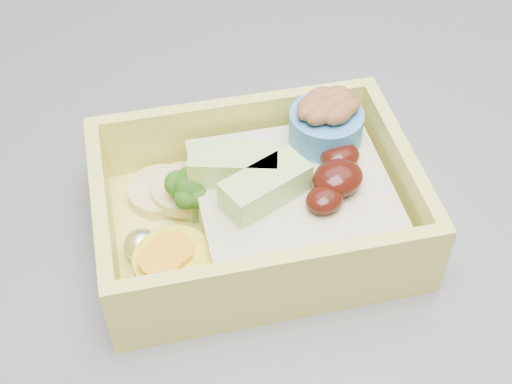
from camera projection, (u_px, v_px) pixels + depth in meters
bento_box at (265, 201)px, 0.47m from camera, size 0.24×0.21×0.07m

